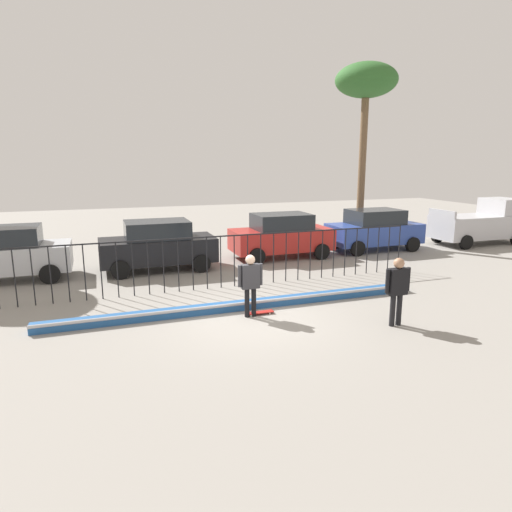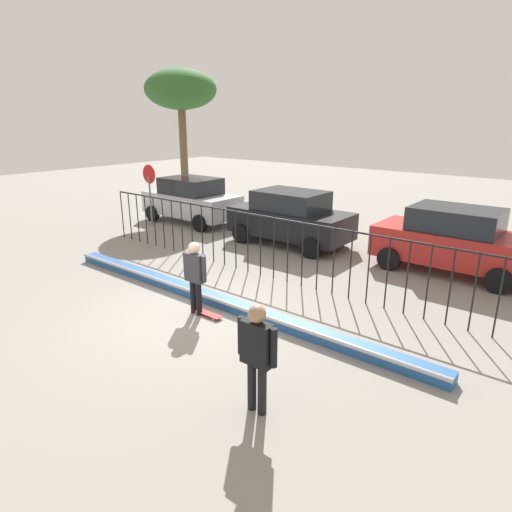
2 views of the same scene
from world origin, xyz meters
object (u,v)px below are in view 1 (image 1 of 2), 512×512
Objects in this scene: parked_car_silver at (5,253)px; pickup_truck at (482,223)px; parked_car_black at (158,245)px; parked_car_red at (281,235)px; skateboard at (259,312)px; palm_tree_tall at (366,86)px; parked_car_blue at (374,229)px; skateboarder at (250,280)px; camera_operator at (397,285)px.

pickup_truck is at bearing 1.48° from parked_car_silver.
parked_car_black is 1.00× the size of parked_car_red.
palm_tree_tall is (8.61, 8.70, 7.57)m from skateboard.
skateboard is 14.39m from palm_tree_tall.
skateboard is 10.55m from parked_car_blue.
palm_tree_tall is at bearing 24.84° from parked_car_red.
skateboarder reaches higher than skateboard.
parked_car_red is at bearing -179.70° from parked_car_blue.
skateboarder is 0.40× the size of parked_car_blue.
parked_car_black is 0.91× the size of pickup_truck.
camera_operator is 9.41m from parked_car_black.
skateboard is at bearing -114.54° from parked_car_red.
parked_car_silver is 21.30m from pickup_truck.
skateboarder is 2.14× the size of skateboard.
parked_car_black reaches higher than skateboarder.
parked_car_black is at bearing -177.27° from parked_car_blue.
palm_tree_tall is at bearing 10.29° from parked_car_silver.
skateboarder is 9.35m from parked_car_silver.
parked_car_silver is at bearing 143.97° from skateboard.
parked_car_silver is 0.49× the size of palm_tree_tall.
parked_car_blue reaches higher than skateboard.
parked_car_blue is at bearing 44.61° from skateboard.
parked_car_red is (10.55, 0.31, 0.00)m from parked_car_silver.
pickup_truck is 0.54× the size of palm_tree_tall.
parked_car_red and parked_car_blue have the same top height.
camera_operator is 10.01m from parked_car_blue.
palm_tree_tall reaches higher than parked_car_black.
skateboarder is 7.60m from parked_car_red.
parked_car_blue is (8.13, 6.66, 0.91)m from skateboard.
skateboarder is at bearing -162.64° from skateboard.
parked_car_blue is 0.91× the size of pickup_truck.
camera_operator is 8.54m from parked_car_red.
parked_car_blue reaches higher than skateboarder.
palm_tree_tall is (0.48, 2.04, 6.66)m from parked_car_blue.
camera_operator is at bearing -89.95° from parked_car_red.
pickup_truck is at bearing -4.34° from parked_car_blue.
parked_car_silver is at bearing 176.73° from pickup_truck.
camera_operator is 0.38× the size of pickup_truck.
parked_car_silver is 10.55m from parked_car_red.
parked_car_black reaches higher than camera_operator.
skateboard is 0.09× the size of palm_tree_tall.
parked_car_blue is (15.27, 0.38, 0.00)m from parked_car_silver.
skateboard is 7.47m from parked_car_red.
parked_car_blue is at bearing -73.92° from camera_operator.
parked_car_black reaches higher than skateboard.
skateboard is at bearing 14.03° from camera_operator.
camera_operator is (3.00, -1.94, 1.01)m from skateboard.
parked_car_silver is 15.28m from parked_car_blue.
parked_car_blue reaches higher than camera_operator.
parked_car_red is at bearing 4.21° from parked_car_black.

